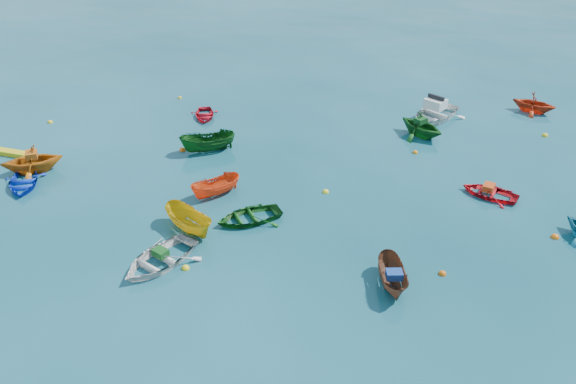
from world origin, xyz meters
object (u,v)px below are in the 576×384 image
(dinghy_blue_sw, at_px, (24,186))
(dinghy_white_near, at_px, (160,264))
(motorboat_white, at_px, (433,119))
(kayak_yellow, at_px, (5,154))

(dinghy_blue_sw, relative_size, dinghy_white_near, 0.83)
(dinghy_blue_sw, relative_size, motorboat_white, 0.69)
(dinghy_white_near, bearing_deg, dinghy_blue_sw, 178.42)
(dinghy_blue_sw, distance_m, kayak_yellow, 4.40)
(dinghy_white_near, relative_size, kayak_yellow, 1.00)
(dinghy_white_near, distance_m, kayak_yellow, 14.70)
(kayak_yellow, relative_size, motorboat_white, 0.84)
(dinghy_blue_sw, distance_m, dinghy_white_near, 10.44)
(dinghy_blue_sw, distance_m, motorboat_white, 24.42)
(dinghy_blue_sw, bearing_deg, kayak_yellow, 109.47)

